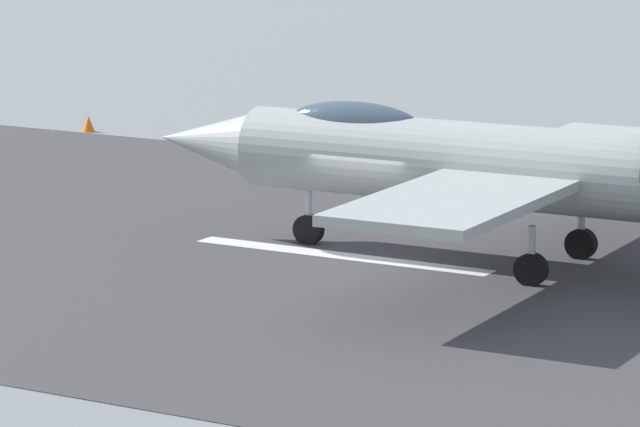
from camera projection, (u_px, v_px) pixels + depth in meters
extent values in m
plane|color=gray|center=(359.00, 259.00, 46.77)|extent=(400.00, 400.00, 0.00)
cube|color=#403E3F|center=(359.00, 258.00, 46.77)|extent=(240.00, 26.00, 0.02)
cube|color=white|center=(341.00, 256.00, 47.00)|extent=(8.00, 0.70, 0.00)
cylinder|color=#A8AEA8|center=(488.00, 165.00, 45.68)|extent=(12.67, 2.30, 2.01)
cone|color=#A8AEA8|center=(209.00, 141.00, 49.30)|extent=(2.95, 1.78, 1.71)
ellipsoid|color=#3F5160|center=(355.00, 124.00, 47.20)|extent=(3.62, 1.18, 1.10)
cube|color=#A8AEA8|center=(452.00, 203.00, 41.59)|extent=(3.55, 6.52, 0.24)
cube|color=#A8AEA8|center=(590.00, 148.00, 48.89)|extent=(3.55, 6.52, 0.24)
cylinder|color=silver|center=(309.00, 217.00, 48.27)|extent=(0.18, 0.18, 1.40)
cylinder|color=black|center=(309.00, 229.00, 48.33)|extent=(0.77, 0.32, 0.76)
cylinder|color=silver|center=(531.00, 256.00, 43.79)|extent=(0.18, 0.18, 1.40)
cylinder|color=black|center=(531.00, 270.00, 43.85)|extent=(0.77, 0.32, 0.76)
cylinder|color=silver|center=(581.00, 231.00, 46.56)|extent=(0.18, 0.18, 1.40)
cylinder|color=black|center=(581.00, 244.00, 46.62)|extent=(0.77, 0.32, 0.76)
cube|color=#1E2338|center=(265.00, 163.00, 57.87)|extent=(0.24, 0.36, 0.86)
cube|color=yellow|center=(265.00, 142.00, 57.75)|extent=(0.45, 0.52, 0.58)
sphere|color=tan|center=(265.00, 128.00, 57.67)|extent=(0.22, 0.22, 0.22)
cylinder|color=yellow|center=(264.00, 145.00, 57.46)|extent=(0.10, 0.10, 0.55)
cylinder|color=yellow|center=(266.00, 142.00, 58.05)|extent=(0.10, 0.10, 0.55)
cone|color=orange|center=(402.00, 152.00, 60.91)|extent=(0.44, 0.44, 0.55)
cone|color=orange|center=(89.00, 124.00, 66.84)|extent=(0.44, 0.44, 0.55)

